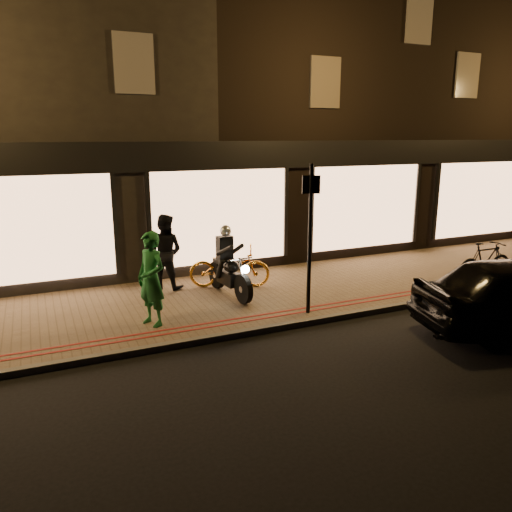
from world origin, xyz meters
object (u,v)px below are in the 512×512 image
at_px(sign_post, 310,232).
at_px(bicycle_gold, 229,267).
at_px(motorcycle, 229,269).
at_px(person_green, 151,279).

relative_size(sign_post, bicycle_gold, 1.58).
bearing_deg(motorcycle, sign_post, -65.26).
bearing_deg(bicycle_gold, person_green, 149.67).
bearing_deg(person_green, sign_post, 49.79).
distance_m(motorcycle, person_green, 2.28).
distance_m(motorcycle, sign_post, 2.30).
height_order(motorcycle, bicycle_gold, motorcycle).
xyz_separation_m(motorcycle, sign_post, (1.05, -1.76, 1.06)).
relative_size(motorcycle, bicycle_gold, 1.02).
relative_size(motorcycle, person_green, 1.08).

